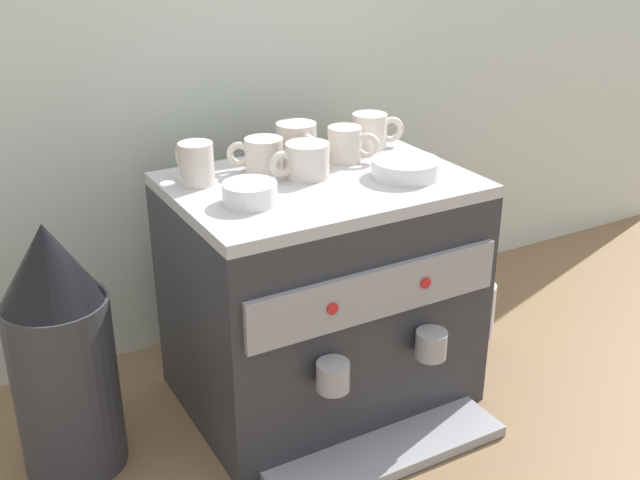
# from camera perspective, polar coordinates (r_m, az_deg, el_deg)

# --- Properties ---
(ground_plane) EXTENTS (4.00, 4.00, 0.00)m
(ground_plane) POSITION_cam_1_polar(r_m,az_deg,el_deg) (1.60, 0.00, -10.85)
(ground_plane) COLOR brown
(tiled_backsplash_wall) EXTENTS (2.80, 0.03, 1.04)m
(tiled_backsplash_wall) POSITION_cam_1_polar(r_m,az_deg,el_deg) (1.67, -5.86, 10.13)
(tiled_backsplash_wall) COLOR silver
(tiled_backsplash_wall) RESTS_ON ground_plane
(espresso_machine) EXTENTS (0.53, 0.49, 0.45)m
(espresso_machine) POSITION_cam_1_polar(r_m,az_deg,el_deg) (1.48, 0.09, -3.86)
(espresso_machine) COLOR #2D2D33
(espresso_machine) RESTS_ON ground_plane
(ceramic_cup_0) EXTENTS (0.09, 0.08, 0.07)m
(ceramic_cup_0) POSITION_cam_1_polar(r_m,az_deg,el_deg) (1.48, 1.96, 7.01)
(ceramic_cup_0) COLOR beige
(ceramic_cup_0) RESTS_ON espresso_machine
(ceramic_cup_1) EXTENTS (0.06, 0.10, 0.07)m
(ceramic_cup_1) POSITION_cam_1_polar(r_m,az_deg,el_deg) (1.38, -9.12, 5.58)
(ceramic_cup_1) COLOR beige
(ceramic_cup_1) RESTS_ON espresso_machine
(ceramic_cup_2) EXTENTS (0.08, 0.12, 0.07)m
(ceramic_cup_2) POSITION_cam_1_polar(r_m,az_deg,el_deg) (1.49, -1.67, 7.19)
(ceramic_cup_2) COLOR beige
(ceramic_cup_2) RESTS_ON espresso_machine
(ceramic_cup_3) EXTENTS (0.10, 0.08, 0.06)m
(ceramic_cup_3) POSITION_cam_1_polar(r_m,az_deg,el_deg) (1.43, -4.28, 6.23)
(ceramic_cup_3) COLOR beige
(ceramic_cup_3) RESTS_ON espresso_machine
(ceramic_cup_4) EXTENTS (0.11, 0.08, 0.06)m
(ceramic_cup_4) POSITION_cam_1_polar(r_m,az_deg,el_deg) (1.40, -1.07, 5.84)
(ceramic_cup_4) COLOR beige
(ceramic_cup_4) RESTS_ON espresso_machine
(ceramic_cup_5) EXTENTS (0.11, 0.07, 0.07)m
(ceramic_cup_5) POSITION_cam_1_polar(r_m,az_deg,el_deg) (1.56, 3.78, 7.94)
(ceramic_cup_5) COLOR beige
(ceramic_cup_5) RESTS_ON espresso_machine
(ceramic_bowl_0) EXTENTS (0.09, 0.09, 0.04)m
(ceramic_bowl_0) POSITION_cam_1_polar(r_m,az_deg,el_deg) (1.28, -5.15, 3.39)
(ceramic_bowl_0) COLOR white
(ceramic_bowl_0) RESTS_ON espresso_machine
(ceramic_bowl_1) EXTENTS (0.12, 0.12, 0.03)m
(ceramic_bowl_1) POSITION_cam_1_polar(r_m,az_deg,el_deg) (1.41, 6.28, 5.23)
(ceramic_bowl_1) COLOR white
(ceramic_bowl_1) RESTS_ON espresso_machine
(coffee_grinder) EXTENTS (0.17, 0.17, 0.45)m
(coffee_grinder) POSITION_cam_1_polar(r_m,az_deg,el_deg) (1.36, -18.39, -7.85)
(coffee_grinder) COLOR #333338
(coffee_grinder) RESTS_ON ground_plane
(milk_pitcher) EXTENTS (0.08, 0.08, 0.12)m
(milk_pitcher) POSITION_cam_1_polar(r_m,az_deg,el_deg) (1.79, 11.35, -4.98)
(milk_pitcher) COLOR #B7B7BC
(milk_pitcher) RESTS_ON ground_plane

